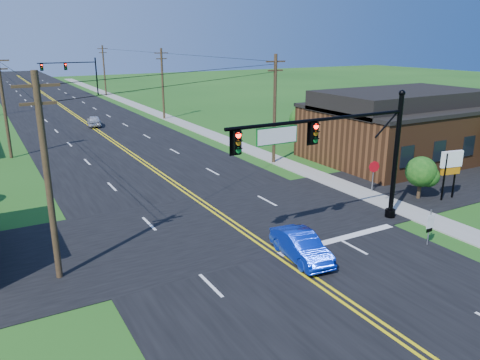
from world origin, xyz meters
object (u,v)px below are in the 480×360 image
route_sign (430,225)px  stop_sign (374,170)px  signal_mast_main (336,148)px  signal_mast_far (72,71)px  blue_car (301,247)px

route_sign → stop_sign: bearing=67.3°
signal_mast_main → signal_mast_far: bearing=89.9°
signal_mast_far → signal_mast_main: bearing=-90.1°
signal_mast_main → signal_mast_far: same height
stop_sign → route_sign: bearing=-101.8°
blue_car → stop_sign: (10.43, 5.82, 0.94)m
route_sign → stop_sign: (3.80, 7.74, 0.48)m
signal_mast_main → blue_car: (-3.47, -1.84, -4.08)m
signal_mast_main → stop_sign: size_ratio=5.06×
route_sign → stop_sign: size_ratio=0.87×
signal_mast_far → stop_sign: size_ratio=4.92×
blue_car → route_sign: 6.92m
signal_mast_far → stop_sign: 68.43m
route_sign → stop_sign: stop_sign is taller
signal_mast_far → route_sign: size_ratio=5.65×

